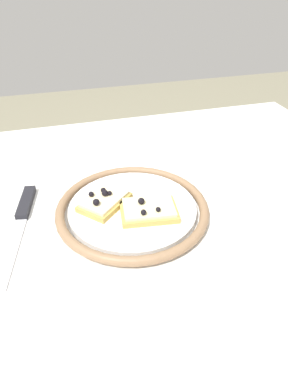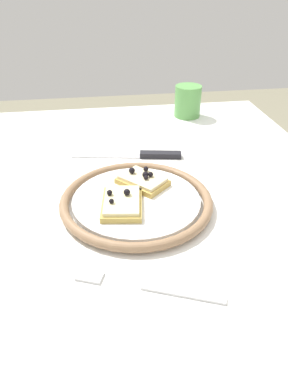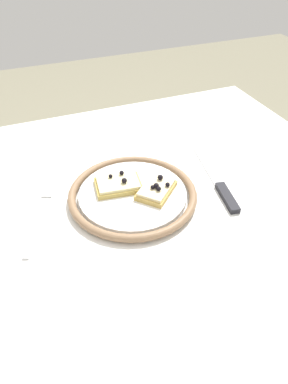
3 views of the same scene
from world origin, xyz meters
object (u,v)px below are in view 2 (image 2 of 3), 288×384
object	(u,v)px
dining_table	(138,251)
cup	(188,101)
knife	(146,155)
pizza_slice_near	(122,202)
pizza_slice_far	(143,180)
fork	(147,287)
plate	(138,201)

from	to	relation	value
dining_table	cup	bearing A→B (deg)	-23.96
knife	cup	size ratio (longest dim) A/B	2.86
pizza_slice_near	pizza_slice_far	size ratio (longest dim) A/B	0.98
fork	cup	size ratio (longest dim) A/B	2.30
pizza_slice_far	knife	xyz separation A→B (m)	(0.14, -0.03, -0.02)
fork	cup	bearing A→B (deg)	-18.71
dining_table	pizza_slice_near	distance (m)	0.11
plate	pizza_slice_far	size ratio (longest dim) A/B	2.56
pizza_slice_near	cup	size ratio (longest dim) A/B	1.22
cup	plate	bearing A→B (deg)	155.34
plate	fork	bearing A→B (deg)	175.78
pizza_slice_near	fork	bearing A→B (deg)	-174.52
pizza_slice_far	dining_table	bearing A→B (deg)	165.26
dining_table	knife	world-z (taller)	knife
plate	cup	xyz separation A→B (m)	(0.42, -0.19, 0.03)
plate	pizza_slice_near	bearing A→B (deg)	122.48
plate	knife	distance (m)	0.19
knife	plate	bearing A→B (deg)	167.56
plate	pizza_slice_near	size ratio (longest dim) A/B	2.61
pizza_slice_near	cup	xyz separation A→B (m)	(0.44, -0.22, 0.02)
dining_table	pizza_slice_near	xyz separation A→B (m)	(0.00, 0.03, 0.11)
pizza_slice_near	fork	size ratio (longest dim) A/B	0.53
pizza_slice_far	fork	distance (m)	0.24
dining_table	fork	distance (m)	0.19
plate	pizza_slice_far	world-z (taller)	pizza_slice_far
pizza_slice_near	knife	distance (m)	0.22
pizza_slice_near	pizza_slice_far	bearing A→B (deg)	-34.51
dining_table	pizza_slice_far	size ratio (longest dim) A/B	10.41
pizza_slice_near	dining_table	bearing A→B (deg)	-94.82
dining_table	plate	xyz separation A→B (m)	(0.02, -0.00, 0.10)
fork	dining_table	bearing A→B (deg)	-3.58
pizza_slice_near	cup	bearing A→B (deg)	-26.94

